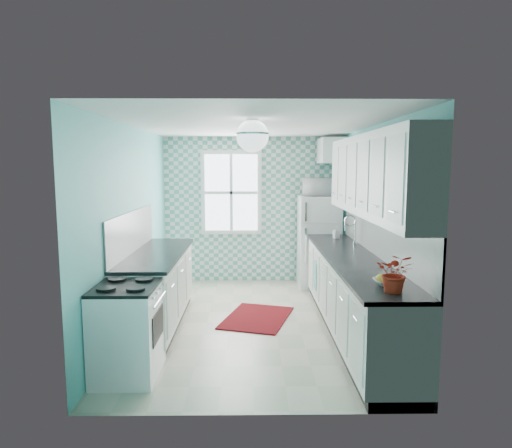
{
  "coord_description": "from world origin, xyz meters",
  "views": [
    {
      "loc": [
        -0.03,
        -5.67,
        2.0
      ],
      "look_at": [
        0.05,
        0.25,
        1.25
      ],
      "focal_mm": 32.0,
      "sensor_mm": 36.0,
      "label": 1
    }
  ],
  "objects_px": {
    "fruit_bowl": "(387,282)",
    "sink": "(340,245)",
    "potted_plant": "(396,273)",
    "stove": "(128,329)",
    "ceiling_light": "(253,135)",
    "fridge": "(319,242)",
    "microwave": "(320,187)"
  },
  "relations": [
    {
      "from": "ceiling_light",
      "to": "microwave",
      "type": "distance_m",
      "value": 2.88
    },
    {
      "from": "ceiling_light",
      "to": "sink",
      "type": "bearing_deg",
      "value": 46.01
    },
    {
      "from": "fridge",
      "to": "microwave",
      "type": "distance_m",
      "value": 0.9
    },
    {
      "from": "stove",
      "to": "sink",
      "type": "bearing_deg",
      "value": 37.72
    },
    {
      "from": "potted_plant",
      "to": "microwave",
      "type": "relative_size",
      "value": 0.64
    },
    {
      "from": "fridge",
      "to": "sink",
      "type": "xyz_separation_m",
      "value": [
        0.09,
        -1.33,
        0.17
      ]
    },
    {
      "from": "microwave",
      "to": "fruit_bowl",
      "type": "bearing_deg",
      "value": 91.42
    },
    {
      "from": "sink",
      "to": "microwave",
      "type": "xyz_separation_m",
      "value": [
        -0.09,
        1.33,
        0.74
      ]
    },
    {
      "from": "stove",
      "to": "fruit_bowl",
      "type": "xyz_separation_m",
      "value": [
        2.4,
        -0.23,
        0.51
      ]
    },
    {
      "from": "sink",
      "to": "stove",
      "type": "bearing_deg",
      "value": -144.38
    },
    {
      "from": "ceiling_light",
      "to": "microwave",
      "type": "xyz_separation_m",
      "value": [
        1.11,
        2.58,
        -0.66
      ]
    },
    {
      "from": "potted_plant",
      "to": "microwave",
      "type": "bearing_deg",
      "value": 91.39
    },
    {
      "from": "sink",
      "to": "potted_plant",
      "type": "bearing_deg",
      "value": -92.94
    },
    {
      "from": "sink",
      "to": "microwave",
      "type": "bearing_deg",
      "value": 91.16
    },
    {
      "from": "fridge",
      "to": "stove",
      "type": "xyz_separation_m",
      "value": [
        -2.31,
        -3.24,
        -0.3
      ]
    },
    {
      "from": "microwave",
      "to": "ceiling_light",
      "type": "bearing_deg",
      "value": 66.63
    },
    {
      "from": "fruit_bowl",
      "to": "potted_plant",
      "type": "height_order",
      "value": "potted_plant"
    },
    {
      "from": "fruit_bowl",
      "to": "stove",
      "type": "bearing_deg",
      "value": 174.48
    },
    {
      "from": "sink",
      "to": "potted_plant",
      "type": "distance_m",
      "value": 2.38
    },
    {
      "from": "ceiling_light",
      "to": "fridge",
      "type": "bearing_deg",
      "value": 66.7
    },
    {
      "from": "fridge",
      "to": "potted_plant",
      "type": "height_order",
      "value": "fridge"
    },
    {
      "from": "sink",
      "to": "microwave",
      "type": "relative_size",
      "value": 1.07
    },
    {
      "from": "ceiling_light",
      "to": "stove",
      "type": "bearing_deg",
      "value": -151.06
    },
    {
      "from": "stove",
      "to": "sink",
      "type": "distance_m",
      "value": 3.1
    },
    {
      "from": "fridge",
      "to": "fruit_bowl",
      "type": "bearing_deg",
      "value": -90.78
    },
    {
      "from": "fridge",
      "to": "stove",
      "type": "height_order",
      "value": "fridge"
    },
    {
      "from": "ceiling_light",
      "to": "fridge",
      "type": "relative_size",
      "value": 0.23
    },
    {
      "from": "fruit_bowl",
      "to": "sink",
      "type": "bearing_deg",
      "value": 89.91
    },
    {
      "from": "ceiling_light",
      "to": "microwave",
      "type": "height_order",
      "value": "ceiling_light"
    },
    {
      "from": "ceiling_light",
      "to": "stove",
      "type": "distance_m",
      "value": 2.31
    },
    {
      "from": "stove",
      "to": "microwave",
      "type": "relative_size",
      "value": 1.66
    },
    {
      "from": "ceiling_light",
      "to": "fruit_bowl",
      "type": "distance_m",
      "value": 2.02
    }
  ]
}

